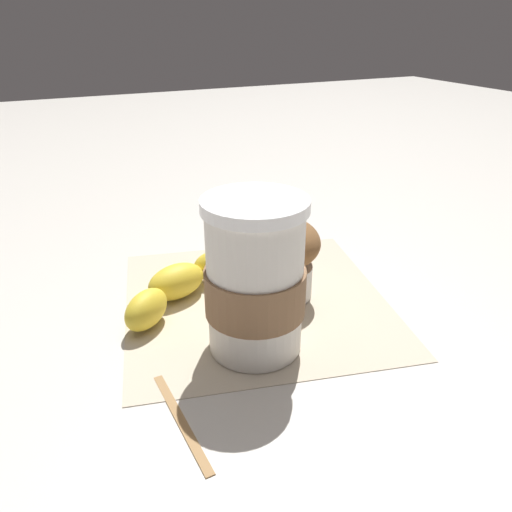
{
  "coord_description": "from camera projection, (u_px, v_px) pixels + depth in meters",
  "views": [
    {
      "loc": [
        -0.4,
        0.19,
        0.27
      ],
      "look_at": [
        0.0,
        0.0,
        0.05
      ],
      "focal_mm": 35.0,
      "sensor_mm": 36.0,
      "label": 1
    }
  ],
  "objects": [
    {
      "name": "banana",
      "position": [
        181.0,
        283.0,
        0.51
      ],
      "size": [
        0.1,
        0.15,
        0.04
      ],
      "color": "yellow",
      "rests_on": "paper_napkin"
    },
    {
      "name": "muffin",
      "position": [
        279.0,
        253.0,
        0.51
      ],
      "size": [
        0.08,
        0.08,
        0.08
      ],
      "color": "white",
      "rests_on": "paper_napkin"
    },
    {
      "name": "ground_plane",
      "position": [
        256.0,
        301.0,
        0.52
      ],
      "size": [
        3.0,
        3.0,
        0.0
      ],
      "primitive_type": "plane",
      "color": "beige"
    },
    {
      "name": "paper_napkin",
      "position": [
        256.0,
        300.0,
        0.52
      ],
      "size": [
        0.31,
        0.31,
        0.0
      ],
      "primitive_type": "cube",
      "rotation": [
        0.0,
        0.0,
        -0.23
      ],
      "color": "beige",
      "rests_on": "ground_plane"
    },
    {
      "name": "wooden_stirrer",
      "position": [
        181.0,
        420.0,
        0.36
      ],
      "size": [
        0.11,
        0.01,
        0.0
      ],
      "primitive_type": "cube",
      "rotation": [
        0.0,
        0.0,
        0.05
      ],
      "color": "#9E7547",
      "rests_on": "ground_plane"
    },
    {
      "name": "coffee_cup",
      "position": [
        255.0,
        280.0,
        0.42
      ],
      "size": [
        0.09,
        0.09,
        0.14
      ],
      "color": "silver",
      "rests_on": "paper_napkin"
    }
  ]
}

